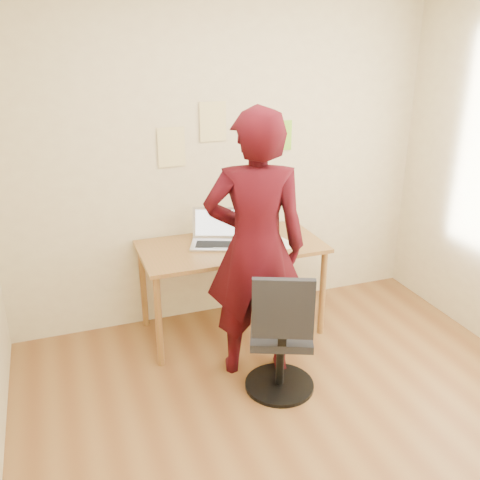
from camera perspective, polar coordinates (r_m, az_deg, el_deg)
name	(u,v)px	position (r m, az deg, el deg)	size (l,w,h in m)	color
room	(331,227)	(2.73, 9.65, 1.32)	(3.58, 3.58, 2.78)	brown
desk	(231,255)	(4.14, -0.92, -1.63)	(1.40, 0.70, 0.74)	brown
laptop	(215,237)	(4.12, -2.73, 0.32)	(0.44, 0.42, 0.25)	#B7B7BE
paper_sheet	(277,243)	(4.15, 4.02, -0.31)	(0.20, 0.29, 0.00)	white
phone	(276,249)	(4.02, 3.83, -0.99)	(0.09, 0.14, 0.01)	black
wall_note_left	(171,147)	(4.14, -7.33, 9.80)	(0.21, 0.00, 0.30)	#E4D188
wall_note_mid	(213,122)	(4.19, -2.90, 12.50)	(0.21, 0.00, 0.30)	#E4D188
wall_note_right	(281,136)	(4.42, 4.44, 11.04)	(0.18, 0.00, 0.24)	#82CF2E
office_chair	(281,342)	(3.54, 4.40, -10.83)	(0.52, 0.53, 0.91)	black
person	(255,248)	(3.54, 1.66, -0.84)	(0.68, 0.45, 1.87)	#37070D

